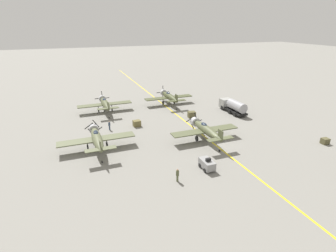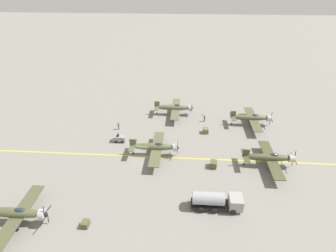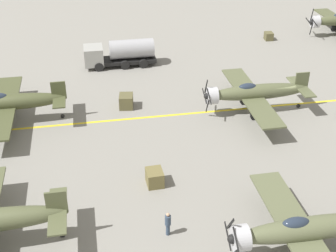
% 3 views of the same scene
% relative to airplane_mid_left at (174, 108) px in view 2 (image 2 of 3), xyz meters
% --- Properties ---
extents(ground_plane, '(400.00, 400.00, 0.00)m').
position_rel_airplane_mid_left_xyz_m(ground_plane, '(18.42, -5.65, -2.01)').
color(ground_plane, gray).
extents(taxiway_stripe, '(0.30, 160.00, 0.01)m').
position_rel_airplane_mid_left_xyz_m(taxiway_stripe, '(18.42, -5.65, -2.01)').
color(taxiway_stripe, yellow).
rests_on(taxiway_stripe, ground).
extents(airplane_mid_left, '(12.00, 9.98, 3.65)m').
position_rel_airplane_mid_left_xyz_m(airplane_mid_left, '(0.00, 0.00, 0.00)').
color(airplane_mid_left, '#5B6041').
rests_on(airplane_mid_left, ground).
extents(airplane_mid_center, '(12.00, 9.98, 3.67)m').
position_rel_airplane_mid_left_xyz_m(airplane_mid_center, '(17.72, -3.07, 0.00)').
color(airplane_mid_center, '#555A3C').
rests_on(airplane_mid_center, ground).
extents(airplane_near_right, '(12.00, 9.98, 3.77)m').
position_rel_airplane_mid_left_xyz_m(airplane_near_right, '(35.73, -21.66, 0.00)').
color(airplane_near_right, '#4E5334').
rests_on(airplane_near_right, ground).
extents(airplane_far_left, '(12.00, 9.98, 3.80)m').
position_rel_airplane_mid_left_xyz_m(airplane_far_left, '(4.12, 18.91, 0.00)').
color(airplane_far_left, '#515738').
rests_on(airplane_far_left, ground).
extents(airplane_far_center, '(12.00, 9.98, 3.80)m').
position_rel_airplane_mid_left_xyz_m(airplane_far_center, '(19.73, 19.07, 0.00)').
color(airplane_far_center, '#454A2B').
rests_on(airplane_far_center, ground).
extents(fuel_tanker, '(2.68, 8.00, 2.98)m').
position_rel_airplane_mid_left_xyz_m(fuel_tanker, '(30.85, 8.17, -0.50)').
color(fuel_tanker, black).
rests_on(fuel_tanker, ground).
extents(tow_tractor, '(1.57, 2.60, 1.79)m').
position_rel_airplane_mid_left_xyz_m(tow_tractor, '(13.30, -11.51, -1.22)').
color(tow_tractor, gray).
rests_on(tow_tractor, ground).
extents(ground_crew_walking, '(0.38, 0.38, 1.76)m').
position_rel_airplane_mid_left_xyz_m(ground_crew_walking, '(3.15, 7.70, -1.05)').
color(ground_crew_walking, '#334256').
rests_on(ground_crew_walking, ground).
extents(ground_crew_inspecting, '(0.40, 0.40, 1.82)m').
position_rel_airplane_mid_left_xyz_m(ground_crew_inspecting, '(8.30, -12.83, -1.02)').
color(ground_crew_inspecting, '#515638').
rests_on(ground_crew_inspecting, ground).
extents(supply_crate_by_tanker, '(1.24, 1.06, 0.98)m').
position_rel_airplane_mid_left_xyz_m(supply_crate_by_tanker, '(35.74, -11.47, -1.52)').
color(supply_crate_by_tanker, brown).
rests_on(supply_crate_by_tanker, ground).
extents(supply_crate_mid_lane, '(1.47, 1.24, 1.18)m').
position_rel_airplane_mid_left_xyz_m(supply_crate_mid_lane, '(8.46, 7.72, -1.42)').
color(supply_crate_mid_lane, brown).
rests_on(supply_crate_mid_lane, ground).
extents(supply_crate_outboard, '(1.70, 1.49, 1.28)m').
position_rel_airplane_mid_left_xyz_m(supply_crate_outboard, '(20.74, 8.53, -1.37)').
color(supply_crate_outboard, brown).
rests_on(supply_crate_outboard, ground).
extents(traffic_cone, '(0.36, 0.36, 0.55)m').
position_rel_airplane_mid_left_xyz_m(traffic_cone, '(0.14, 7.44, -1.74)').
color(traffic_cone, orange).
rests_on(traffic_cone, ground).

